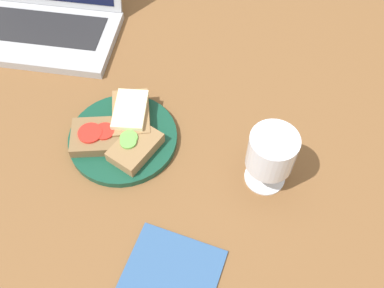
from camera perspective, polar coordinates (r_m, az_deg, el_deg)
wooden_table at (r=85.80cm, az=-1.49°, el=0.03°), size 140.00×140.00×3.00cm
plate at (r=84.88cm, az=-9.16°, el=0.76°), size 21.22×21.22×1.49cm
sandwich_with_cucumber at (r=80.96cm, az=-7.59°, el=-0.38°), size 10.10×11.68×2.88cm
sandwich_with_cheese at (r=85.18cm, az=-8.13°, el=4.01°), size 9.77×12.63×3.56cm
sandwich_with_tomato at (r=83.70cm, az=-12.37°, el=1.05°), size 11.72×9.89×2.63cm
wine_glass at (r=73.99cm, az=10.53°, el=-1.24°), size 8.40×8.40×12.69cm
laptop at (r=109.09cm, az=-19.04°, el=16.11°), size 33.78×26.33×21.14cm
napkin at (r=72.58cm, az=-2.96°, el=-17.39°), size 17.71×17.44×0.40cm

